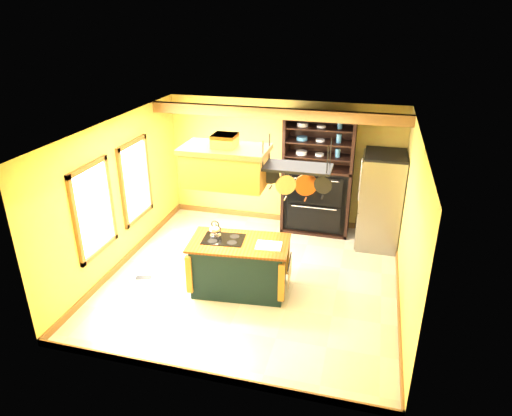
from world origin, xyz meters
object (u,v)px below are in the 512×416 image
at_px(pot_rack, 297,173).
at_px(range_hood, 225,164).
at_px(kitchen_island, 239,266).
at_px(hutch, 317,188).
at_px(refrigerator, 380,202).

bearing_deg(pot_rack, range_hood, -179.85).
xyz_separation_m(kitchen_island, range_hood, (-0.20, -0.00, 1.76)).
xyz_separation_m(pot_rack, hutch, (0.01, 2.63, -1.24)).
bearing_deg(kitchen_island, pot_rack, -5.40).
relative_size(refrigerator, hutch, 0.75).
relative_size(kitchen_island, range_hood, 1.28).
relative_size(range_hood, pot_rack, 1.22).
relative_size(pot_rack, hutch, 0.44).
relative_size(pot_rack, refrigerator, 0.58).
xyz_separation_m(kitchen_island, hutch, (0.92, 2.63, 0.48)).
xyz_separation_m(kitchen_island, refrigerator, (2.21, 2.30, 0.44)).
relative_size(range_hood, hutch, 0.53).
distance_m(pot_rack, refrigerator, 2.93).
distance_m(pot_rack, hutch, 2.91).
xyz_separation_m(range_hood, pot_rack, (1.10, 0.00, -0.04)).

